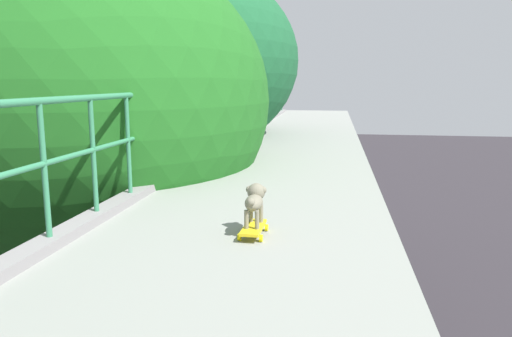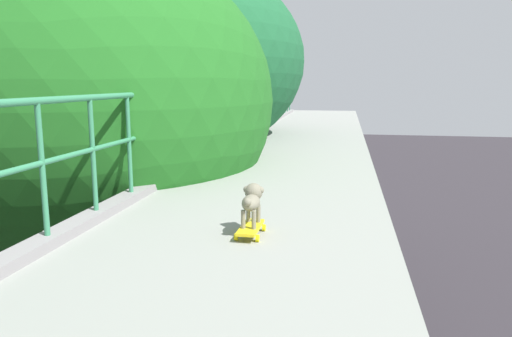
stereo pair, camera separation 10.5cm
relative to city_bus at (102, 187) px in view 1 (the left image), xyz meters
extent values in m
cube|color=black|center=(9.90, -16.59, 3.67)|extent=(2.65, 0.06, 0.00)
cylinder|color=#36855A|center=(8.60, -17.58, 4.26)|extent=(0.04, 0.04, 1.02)
cylinder|color=#36855A|center=(8.60, -16.83, 4.26)|extent=(0.04, 0.04, 1.02)
cylinder|color=#36855A|center=(8.60, -16.09, 4.26)|extent=(0.04, 0.04, 1.02)
cylinder|color=#36855A|center=(8.60, -15.34, 4.26)|extent=(0.04, 0.04, 1.02)
cylinder|color=#36855A|center=(8.60, -14.60, 4.26)|extent=(0.04, 0.04, 1.02)
cylinder|color=#36855A|center=(8.60, -13.85, 4.26)|extent=(0.04, 0.04, 1.02)
cylinder|color=#36855A|center=(8.60, -13.11, 4.26)|extent=(0.04, 0.04, 1.02)
cylinder|color=#36855A|center=(8.60, -12.37, 4.26)|extent=(0.04, 0.04, 1.02)
cylinder|color=#36855A|center=(8.60, -11.62, 4.26)|extent=(0.04, 0.04, 1.02)
cylinder|color=#36855A|center=(8.60, -10.88, 4.26)|extent=(0.04, 0.04, 1.02)
cylinder|color=#36855A|center=(8.60, -10.13, 4.26)|extent=(0.04, 0.04, 1.02)
cylinder|color=#36855A|center=(8.60, -9.39, 4.26)|extent=(0.04, 0.04, 1.02)
cylinder|color=#36855A|center=(8.60, -8.64, 4.26)|extent=(0.04, 0.04, 1.02)
cylinder|color=#36855A|center=(8.60, -7.90, 4.26)|extent=(0.04, 0.04, 1.02)
cylinder|color=#36855A|center=(8.60, -7.16, 4.26)|extent=(0.04, 0.04, 1.02)
cylinder|color=#36855A|center=(8.60, -6.41, 4.26)|extent=(0.04, 0.04, 1.02)
cylinder|color=#36855A|center=(8.60, -5.67, 4.26)|extent=(0.04, 0.04, 1.02)
cylinder|color=#36855A|center=(8.60, -4.92, 4.26)|extent=(0.04, 0.04, 1.02)
cylinder|color=#36855A|center=(8.60, -4.18, 4.26)|extent=(0.04, 0.04, 1.02)
cylinder|color=#36855A|center=(8.60, -3.43, 4.26)|extent=(0.04, 0.04, 1.02)
cylinder|color=#36855A|center=(8.60, -2.69, 4.26)|extent=(0.04, 0.04, 1.02)
cylinder|color=#36855A|center=(8.60, -1.95, 4.26)|extent=(0.04, 0.04, 1.02)
cylinder|color=#36855A|center=(8.60, -1.20, 4.26)|extent=(0.04, 0.04, 1.02)
cube|color=beige|center=(0.00, 0.00, -0.08)|extent=(2.31, 10.58, 2.73)
cube|color=black|center=(0.00, 0.00, 0.40)|extent=(2.33, 9.73, 0.70)
cylinder|color=black|center=(1.11, 3.70, -1.24)|extent=(0.28, 0.96, 0.96)
cylinder|color=black|center=(-1.11, 3.70, -1.24)|extent=(0.28, 0.96, 0.96)
cylinder|color=black|center=(1.11, -2.91, -1.24)|extent=(0.28, 0.96, 0.96)
cylinder|color=black|center=(-1.11, -2.91, -1.24)|extent=(0.28, 0.96, 0.96)
cylinder|color=#4A372C|center=(6.74, -13.68, 0.62)|extent=(0.48, 0.48, 4.68)
ellipsoid|color=#20651F|center=(6.74, -13.68, 4.61)|extent=(5.98, 5.98, 4.94)
cylinder|color=#503620|center=(6.88, -9.71, 1.01)|extent=(0.48, 0.48, 5.45)
ellipsoid|color=#1C5A32|center=(6.88, -9.71, 5.38)|extent=(5.99, 5.99, 4.57)
cube|color=yellow|center=(10.08, -17.05, 3.74)|extent=(0.16, 0.44, 0.02)
cylinder|color=yellow|center=(10.17, -16.91, 3.70)|extent=(0.02, 0.06, 0.06)
cylinder|color=yellow|center=(10.00, -16.91, 3.70)|extent=(0.02, 0.06, 0.06)
cylinder|color=yellow|center=(10.17, -17.20, 3.70)|extent=(0.02, 0.06, 0.06)
cylinder|color=yellow|center=(9.99, -17.19, 3.70)|extent=(0.02, 0.06, 0.06)
cylinder|color=gray|center=(10.13, -16.93, 3.83)|extent=(0.04, 0.04, 0.15)
cylinder|color=gray|center=(10.04, -16.93, 3.83)|extent=(0.04, 0.04, 0.15)
cylinder|color=gray|center=(10.12, -17.13, 3.83)|extent=(0.04, 0.04, 0.15)
cylinder|color=gray|center=(10.04, -17.13, 3.83)|extent=(0.04, 0.04, 0.15)
ellipsoid|color=gray|center=(10.08, -17.03, 3.94)|extent=(0.15, 0.26, 0.13)
sphere|color=gray|center=(10.08, -16.92, 4.01)|extent=(0.15, 0.15, 0.15)
ellipsoid|color=#74765B|center=(10.08, -16.85, 3.99)|extent=(0.05, 0.07, 0.04)
sphere|color=gray|center=(10.14, -16.92, 4.02)|extent=(0.06, 0.06, 0.06)
sphere|color=gray|center=(10.03, -16.92, 4.02)|extent=(0.06, 0.06, 0.06)
sphere|color=gray|center=(10.08, -17.17, 3.98)|extent=(0.06, 0.06, 0.06)
camera|label=1|loc=(10.71, -20.79, 4.91)|focal=33.88mm
camera|label=2|loc=(10.81, -20.77, 4.91)|focal=33.88mm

